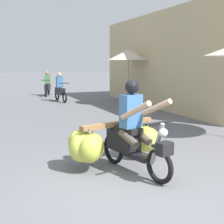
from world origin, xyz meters
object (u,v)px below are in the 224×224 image
motorbike_distant_ahead_left (47,86)px  motorbike_distant_far_ahead (60,90)px  market_umbrella_near_shop (128,55)px  motorbike_main_loaded (119,140)px

motorbike_distant_ahead_left → motorbike_distant_far_ahead: (0.08, -2.85, 0.00)m
motorbike_distant_ahead_left → market_umbrella_near_shop: 6.10m
motorbike_distant_far_ahead → market_umbrella_near_shop: market_umbrella_near_shop is taller
motorbike_distant_ahead_left → motorbike_distant_far_ahead: same height
motorbike_distant_far_ahead → market_umbrella_near_shop: bearing=-44.1°
motorbike_distant_ahead_left → market_umbrella_near_shop: market_umbrella_near_shop is taller
motorbike_distant_far_ahead → market_umbrella_near_shop: 3.84m
motorbike_distant_ahead_left → market_umbrella_near_shop: size_ratio=0.64×
motorbike_main_loaded → market_umbrella_near_shop: (3.66, 7.40, 1.70)m
market_umbrella_near_shop → motorbike_main_loaded: bearing=-116.3°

